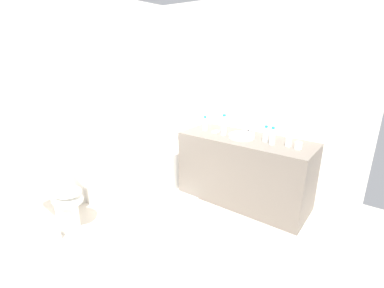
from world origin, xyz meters
TOP-DOWN VIEW (x-y plane):
  - ground_plane at (0.00, 0.00)m, footprint 4.17×4.17m
  - wall_back_tiled at (0.00, 1.36)m, footprint 3.57×0.10m
  - wall_right_mirror at (1.63, 0.00)m, footprint 0.10×3.03m
  - bathtub at (0.79, 0.96)m, footprint 1.53×0.71m
  - toilet at (-0.39, 1.03)m, footprint 0.37×0.52m
  - vanity_counter at (1.27, -0.25)m, footprint 0.64×1.59m
  - sink_basin at (1.23, -0.20)m, footprint 0.30×0.30m
  - sink_faucet at (1.40, -0.20)m, footprint 0.14×0.15m
  - water_bottle_0 at (1.22, -0.58)m, footprint 0.06×0.06m
  - water_bottle_1 at (1.21, 0.04)m, footprint 0.07×0.07m
  - water_bottle_2 at (1.27, -0.48)m, footprint 0.06×0.06m
  - water_bottle_3 at (1.24, 0.33)m, footprint 0.06×0.06m
  - drinking_glass_0 at (1.26, -0.75)m, footprint 0.07×0.07m
  - drinking_glass_1 at (1.23, -0.86)m, footprint 0.08×0.08m
  - soap_dish at (1.24, 0.17)m, footprint 0.09×0.06m
  - bath_mat at (0.74, 0.40)m, footprint 0.61×0.34m
  - toilet_paper_roll at (-0.59, 0.89)m, footprint 0.11×0.11m

SIDE VIEW (x-z plane):
  - ground_plane at x=0.00m, z-range 0.00..0.00m
  - bath_mat at x=0.74m, z-range 0.00..0.01m
  - toilet_paper_roll at x=-0.59m, z-range 0.00..0.12m
  - bathtub at x=0.79m, z-range -0.33..0.89m
  - toilet at x=-0.39m, z-range 0.02..0.70m
  - vanity_counter at x=1.27m, z-range 0.00..0.84m
  - soap_dish at x=1.24m, z-range 0.84..0.86m
  - sink_basin at x=1.23m, z-range 0.84..0.88m
  - sink_faucet at x=1.40m, z-range 0.84..0.91m
  - drinking_glass_1 at x=1.23m, z-range 0.84..0.92m
  - drinking_glass_0 at x=1.26m, z-range 0.84..0.94m
  - water_bottle_2 at x=1.27m, z-range 0.83..1.02m
  - water_bottle_3 at x=1.24m, z-range 0.83..1.02m
  - water_bottle_0 at x=1.22m, z-range 0.83..1.03m
  - water_bottle_1 at x=1.21m, z-range 0.83..1.09m
  - wall_back_tiled at x=0.00m, z-range 0.00..2.43m
  - wall_right_mirror at x=1.63m, z-range 0.00..2.43m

